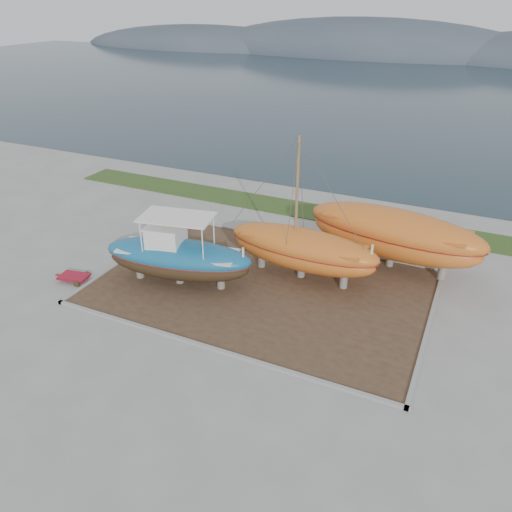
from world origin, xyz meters
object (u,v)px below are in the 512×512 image
at_px(orange_sailboat, 304,211).
at_px(orange_bare_hull, 393,240).
at_px(blue_caique, 178,250).
at_px(red_trailer, 74,278).
at_px(white_dinghy, 165,245).

bearing_deg(orange_sailboat, orange_bare_hull, 41.50).
bearing_deg(blue_caique, red_trailer, -168.32).
relative_size(blue_caique, orange_sailboat, 0.95).
bearing_deg(red_trailer, blue_caique, 12.93).
relative_size(blue_caique, white_dinghy, 2.08).
xyz_separation_m(orange_sailboat, orange_bare_hull, (4.43, 3.51, -2.37)).
xyz_separation_m(orange_sailboat, red_trailer, (-11.73, -5.92, -3.99)).
bearing_deg(white_dinghy, red_trailer, -100.27).
bearing_deg(orange_sailboat, red_trailer, -150.13).
distance_m(blue_caique, white_dinghy, 3.98).
distance_m(orange_sailboat, red_trailer, 13.73).
distance_m(white_dinghy, red_trailer, 5.78).
distance_m(blue_caique, red_trailer, 6.45).
height_order(blue_caique, orange_sailboat, orange_sailboat).
height_order(orange_bare_hull, red_trailer, orange_bare_hull).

